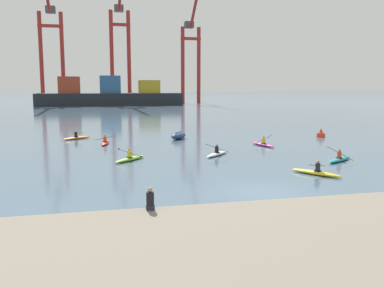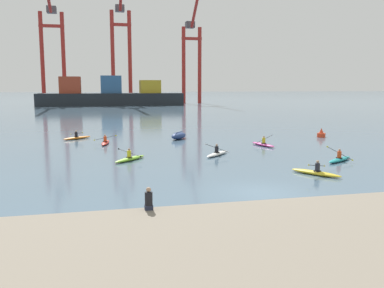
{
  "view_description": "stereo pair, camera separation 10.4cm",
  "coord_description": "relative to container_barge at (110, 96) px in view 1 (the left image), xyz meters",
  "views": [
    {
      "loc": [
        -8.36,
        -19.64,
        5.55
      ],
      "look_at": [
        -0.42,
        14.55,
        0.6
      ],
      "focal_mm": 38.34,
      "sensor_mm": 36.0,
      "label": 1
    },
    {
      "loc": [
        -8.26,
        -19.66,
        5.55
      ],
      "look_at": [
        -0.42,
        14.55,
        0.6
      ],
      "focal_mm": 38.34,
      "sensor_mm": 36.0,
      "label": 2
    }
  ],
  "objects": [
    {
      "name": "gantry_crane_east_mid",
      "position": [
        26.52,
        10.07,
        13.74
      ],
      "size": [
        6.54,
        14.89,
        34.54
      ],
      "color": "maroon",
      "rests_on": "ground"
    },
    {
      "name": "kayak_lime",
      "position": [
        -1.39,
        -91.09,
        -2.7
      ],
      "size": [
        2.75,
        2.9,
        0.95
      ],
      "color": "#7ABC2D",
      "rests_on": "ground"
    },
    {
      "name": "gantry_crane_west",
      "position": [
        -16.55,
        10.77,
        15.8
      ],
      "size": [
        7.39,
        20.48,
        36.55
      ],
      "color": "maroon",
      "rests_on": "ground"
    },
    {
      "name": "capsized_dinghy",
      "position": [
        4.62,
        -79.46,
        -2.53
      ],
      "size": [
        2.44,
        2.74,
        0.76
      ],
      "color": "navy",
      "rests_on": "ground"
    },
    {
      "name": "ground_plane",
      "position": [
        4.64,
        -102.1,
        -2.88
      ],
      "size": [
        800.0,
        800.0,
        0.0
      ],
      "primitive_type": "plane",
      "color": "slate"
    },
    {
      "name": "kayak_red",
      "position": [
        -3.03,
        -81.54,
        -2.7
      ],
      "size": [
        2.24,
        3.45,
        0.95
      ],
      "color": "red",
      "rests_on": "ground"
    },
    {
      "name": "kayak_yellow",
      "position": [
        9.68,
        -98.8,
        -2.7
      ],
      "size": [
        2.34,
        3.18,
        0.95
      ],
      "color": "yellow",
      "rests_on": "ground"
    },
    {
      "name": "channel_buoy",
      "position": [
        20.25,
        -81.32,
        -2.52
      ],
      "size": [
        0.9,
        0.9,
        1.0
      ],
      "color": "red",
      "rests_on": "ground"
    },
    {
      "name": "gantry_crane_west_mid",
      "position": [
        4.0,
        10.21,
        16.47
      ],
      "size": [
        6.52,
        18.39,
        40.18
      ],
      "color": "maroon",
      "rests_on": "ground"
    },
    {
      "name": "kayak_orange",
      "position": [
        -5.89,
        -77.05,
        -2.7
      ],
      "size": [
        3.05,
        2.56,
        0.95
      ],
      "color": "orange",
      "rests_on": "ground"
    },
    {
      "name": "kayak_magenta",
      "position": [
        11.4,
        -86.15,
        -2.7
      ],
      "size": [
        2.13,
        3.45,
        1.06
      ],
      "color": "#C13384",
      "rests_on": "ground"
    },
    {
      "name": "kayak_teal",
      "position": [
        13.85,
        -94.88,
        -2.7
      ],
      "size": [
        3.16,
        2.39,
        1.09
      ],
      "color": "teal",
      "rests_on": "ground"
    },
    {
      "name": "kayak_white",
      "position": [
        5.67,
        -90.33,
        -2.7
      ],
      "size": [
        2.75,
        2.9,
        0.95
      ],
      "color": "silver",
      "rests_on": "ground"
    },
    {
      "name": "container_barge",
      "position": [
        0.0,
        0.0,
        0.0
      ],
      "size": [
        41.18,
        8.69,
        8.56
      ],
      "color": "#1E2328",
      "rests_on": "ground"
    },
    {
      "name": "seated_onlooker",
      "position": [
        -1.81,
        -106.37,
        -1.68
      ],
      "size": [
        0.32,
        0.3,
        0.9
      ],
      "color": "#23283D",
      "rests_on": "stone_quay"
    }
  ]
}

